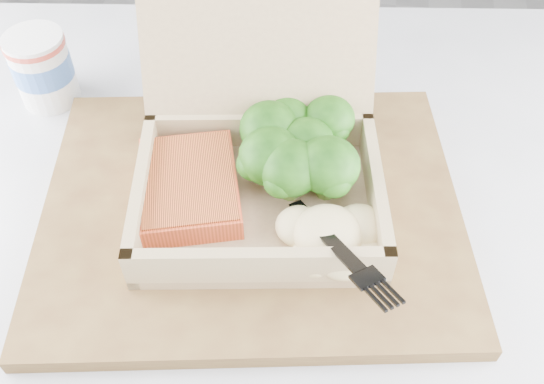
% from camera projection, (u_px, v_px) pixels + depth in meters
% --- Properties ---
extents(floor, '(4.00, 4.00, 0.00)m').
position_uv_depth(floor, '(144.00, 242.00, 1.43)').
color(floor, gray).
rests_on(floor, ground).
extents(cafe_table, '(0.89, 0.89, 0.72)m').
position_uv_depth(cafe_table, '(268.00, 351.00, 0.67)').
color(cafe_table, black).
rests_on(cafe_table, floor).
extents(serving_tray, '(0.43, 0.37, 0.02)m').
position_uv_depth(serving_tray, '(252.00, 209.00, 0.56)').
color(serving_tray, brown).
rests_on(serving_tray, cafe_table).
extents(takeout_container, '(0.25, 0.28, 0.19)m').
position_uv_depth(takeout_container, '(259.00, 142.00, 0.53)').
color(takeout_container, tan).
rests_on(takeout_container, serving_tray).
extents(salmon_fillet, '(0.11, 0.13, 0.02)m').
position_uv_depth(salmon_fillet, '(189.00, 187.00, 0.53)').
color(salmon_fillet, '#D24C29').
rests_on(salmon_fillet, takeout_container).
extents(broccoli_pile, '(0.13, 0.13, 0.05)m').
position_uv_depth(broccoli_pile, '(306.00, 149.00, 0.55)').
color(broccoli_pile, '#2C7019').
rests_on(broccoli_pile, takeout_container).
extents(mashed_potatoes, '(0.09, 0.08, 0.03)m').
position_uv_depth(mashed_potatoes, '(328.00, 233.00, 0.49)').
color(mashed_potatoes, '#D3BA89').
rests_on(mashed_potatoes, takeout_container).
extents(plastic_fork, '(0.10, 0.13, 0.03)m').
position_uv_depth(plastic_fork, '(313.00, 217.00, 0.49)').
color(plastic_fork, black).
rests_on(plastic_fork, mashed_potatoes).
extents(paper_cup, '(0.06, 0.06, 0.08)m').
position_uv_depth(paper_cup, '(42.00, 67.00, 0.64)').
color(paper_cup, silver).
rests_on(paper_cup, cafe_table).
extents(receipt, '(0.08, 0.14, 0.00)m').
position_uv_depth(receipt, '(294.00, 70.00, 0.70)').
color(receipt, silver).
rests_on(receipt, cafe_table).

